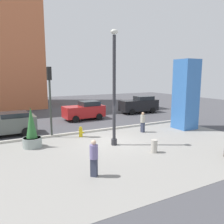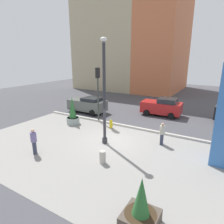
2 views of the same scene
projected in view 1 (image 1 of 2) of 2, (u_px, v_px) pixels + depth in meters
The scene contains 14 objects.
ground_plane at pixel (88, 130), 18.31m from camera, with size 60.00×60.00×0.00m, color #47474C.
plaza_pavement at pixel (127, 151), 13.08m from camera, with size 18.00×10.00×0.02m, color gray.
curb_strip at pixel (93, 131), 17.53m from camera, with size 18.00×0.24×0.16m, color #B7B2A8.
lamp_post at pixel (114, 91), 13.71m from camera, with size 0.44×0.44×7.02m.
art_pillar_blue at pixel (186, 95), 18.30m from camera, with size 1.55×1.55×5.62m, color #3870BC.
potted_plant_near_left at pixel (32, 133), 13.66m from camera, with size 1.13×1.13×2.49m.
fire_hydrant at pixel (81, 132), 16.11m from camera, with size 0.36×0.26×0.75m.
concrete_bollard at pixel (154, 146), 12.81m from camera, with size 0.36×0.36×0.75m, color #B2ADA3.
traffic_light_corner at pixel (50, 91), 15.52m from camera, with size 0.28×0.42×4.94m.
car_passing_lane at pixel (139, 105), 26.30m from camera, with size 4.57×2.07×1.94m.
car_far_lane at pixel (84, 110), 22.36m from camera, with size 4.04×2.21×1.82m.
car_curb_east at pixel (6, 124), 16.38m from camera, with size 4.18×2.09×1.68m.
pedestrian_by_curb at pixel (94, 156), 9.68m from camera, with size 0.51×0.51×1.66m.
pedestrian_on_sidewalk at pixel (143, 121), 17.31m from camera, with size 0.41×0.41×1.58m.
Camera 1 is at (-6.68, -12.65, 4.38)m, focal length 36.11 mm.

